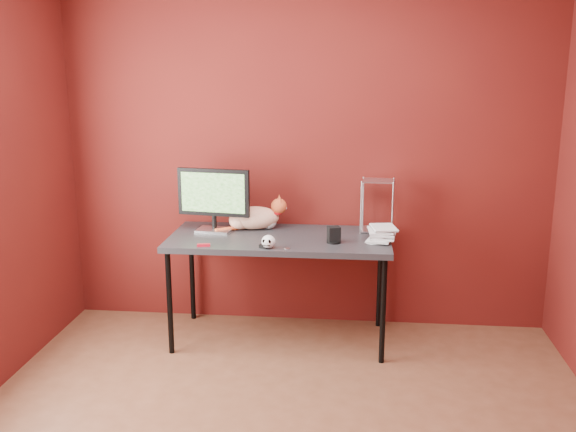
# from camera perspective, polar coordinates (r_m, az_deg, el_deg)

# --- Properties ---
(room) EXTENTS (3.52, 3.52, 2.61)m
(room) POSITION_cam_1_polar(r_m,az_deg,el_deg) (2.87, -0.95, 4.25)
(room) COLOR #552F1D
(room) RESTS_ON ground
(desk) EXTENTS (1.50, 0.70, 0.75)m
(desk) POSITION_cam_1_polar(r_m,az_deg,el_deg) (4.38, -0.75, -2.46)
(desk) COLOR black
(desk) RESTS_ON ground
(monitor) EXTENTS (0.51, 0.19, 0.44)m
(monitor) POSITION_cam_1_polar(r_m,az_deg,el_deg) (4.47, -6.63, 1.71)
(monitor) COLOR #B4B4B9
(monitor) RESTS_ON desk
(cat) EXTENTS (0.49, 0.27, 0.24)m
(cat) POSITION_cam_1_polar(r_m,az_deg,el_deg) (4.55, -2.95, -0.14)
(cat) COLOR #D3642C
(cat) RESTS_ON desk
(skull_mug) EXTENTS (0.09, 0.09, 0.09)m
(skull_mug) POSITION_cam_1_polar(r_m,az_deg,el_deg) (4.08, -1.75, -2.29)
(skull_mug) COLOR silver
(skull_mug) RESTS_ON desk
(speaker) EXTENTS (0.09, 0.09, 0.11)m
(speaker) POSITION_cam_1_polar(r_m,az_deg,el_deg) (4.22, 4.10, -1.72)
(speaker) COLOR black
(speaker) RESTS_ON desk
(book_stack) EXTENTS (0.20, 0.24, 1.05)m
(book_stack) POSITION_cam_1_polar(r_m,az_deg,el_deg) (4.22, 7.51, 4.78)
(book_stack) COLOR beige
(book_stack) RESTS_ON desk
(wire_rack) EXTENTS (0.23, 0.19, 0.37)m
(wire_rack) POSITION_cam_1_polar(r_m,az_deg,el_deg) (4.51, 7.95, 0.95)
(wire_rack) COLOR #B4B4B9
(wire_rack) RESTS_ON desk
(pocket_knife) EXTENTS (0.09, 0.04, 0.02)m
(pocket_knife) POSITION_cam_1_polar(r_m,az_deg,el_deg) (4.17, -7.51, -2.58)
(pocket_knife) COLOR #AB0D1D
(pocket_knife) RESTS_ON desk
(black_gadget) EXTENTS (0.06, 0.04, 0.02)m
(black_gadget) POSITION_cam_1_polar(r_m,az_deg,el_deg) (4.10, -2.22, -2.71)
(black_gadget) COLOR black
(black_gadget) RESTS_ON desk
(washer) EXTENTS (0.04, 0.04, 0.00)m
(washer) POSITION_cam_1_polar(r_m,az_deg,el_deg) (4.08, -0.11, -2.91)
(washer) COLOR #B4B4B9
(washer) RESTS_ON desk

